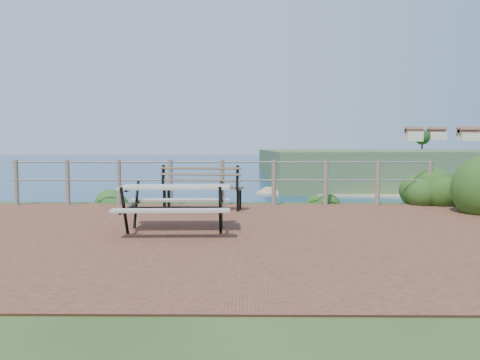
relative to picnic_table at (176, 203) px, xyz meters
name	(u,v)px	position (x,y,z in m)	size (l,w,h in m)	color
ground	(211,233)	(0.55, -0.07, -0.45)	(10.00, 7.00, 0.12)	brown
ocean	(244,150)	(0.55, 199.93, -0.45)	(1200.00, 1200.00, 0.00)	navy
safety_railing	(222,180)	(0.55, 3.28, 0.13)	(9.40, 0.10, 1.00)	#6B5B4C
picnic_table	(176,203)	(0.00, 0.00, 0.00)	(1.67, 1.43, 0.69)	#9D998D
park_bench	(202,181)	(0.18, 2.47, 0.16)	(1.68, 0.62, 0.93)	brown
shrub_right_edge	(424,204)	(5.13, 3.54, -0.45)	(1.04, 1.04, 1.49)	#244916
shrub_lip_west	(109,201)	(-2.22, 4.12, -0.45)	(0.71, 0.71, 0.42)	#2D541F
shrub_lip_east	(319,202)	(2.82, 3.92, -0.45)	(0.66, 0.66, 0.36)	#244916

